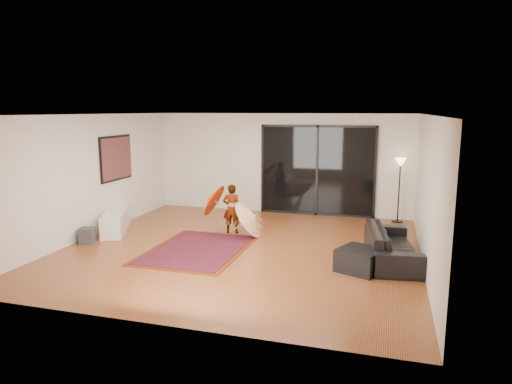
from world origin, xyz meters
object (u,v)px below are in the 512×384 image
at_px(child, 232,209).
at_px(media_console, 116,220).
at_px(sofa, 392,244).
at_px(ottoman, 360,260).

bearing_deg(child, media_console, 2.70).
bearing_deg(child, sofa, 155.01).
relative_size(sofa, ottoman, 3.07).
distance_m(sofa, child, 3.67).
xyz_separation_m(media_console, sofa, (6.20, -0.46, 0.06)).
distance_m(media_console, child, 2.75).
height_order(ottoman, child, child).
bearing_deg(sofa, ottoman, 136.08).
distance_m(media_console, sofa, 6.22).
height_order(sofa, child, child).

